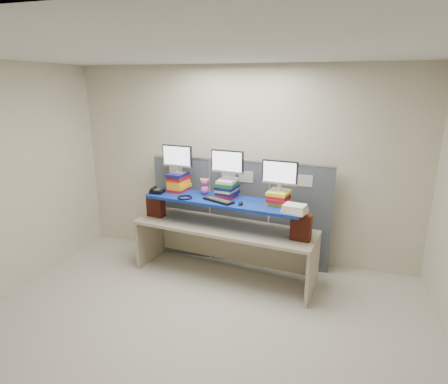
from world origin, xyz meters
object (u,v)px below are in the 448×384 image
(desk, at_px, (224,236))
(keyboard, at_px, (219,200))
(blue_board, at_px, (224,201))
(desk_phone, at_px, (157,191))
(monitor_center, at_px, (227,163))
(monitor_right, at_px, (280,174))
(monitor_left, at_px, (177,157))

(desk, height_order, keyboard, keyboard)
(blue_board, relative_size, desk_phone, 11.00)
(monitor_center, xyz_separation_m, desk_phone, (-0.98, -0.09, -0.43))
(blue_board, xyz_separation_m, monitor_right, (0.70, 0.02, 0.40))
(blue_board, relative_size, monitor_center, 4.68)
(monitor_center, bearing_deg, blue_board, -86.72)
(monitor_center, relative_size, monitor_right, 1.00)
(desk, distance_m, monitor_right, 1.13)
(blue_board, xyz_separation_m, monitor_left, (-0.73, 0.22, 0.49))
(monitor_left, distance_m, desk_phone, 0.54)
(monitor_right, bearing_deg, monitor_center, 180.00)
(monitor_center, distance_m, keyboard, 0.49)
(desk, distance_m, keyboard, 0.53)
(monitor_right, distance_m, keyboard, 0.84)
(desk, xyz_separation_m, monitor_left, (-0.73, 0.22, 0.98))
(monitor_left, relative_size, keyboard, 0.99)
(desk, bearing_deg, monitor_right, 9.71)
(desk, xyz_separation_m, blue_board, (-0.00, 0.00, 0.49))
(blue_board, relative_size, monitor_left, 4.68)
(monitor_right, xyz_separation_m, desk_phone, (-1.67, 0.01, -0.35))
(desk, bearing_deg, keyboard, -107.30)
(monitor_center, bearing_deg, desk, -86.72)
(monitor_left, bearing_deg, desk, -8.94)
(desk, relative_size, keyboard, 5.56)
(desk_phone, bearing_deg, blue_board, -6.35)
(monitor_center, bearing_deg, monitor_right, -0.00)
(monitor_right, height_order, keyboard, monitor_right)
(monitor_center, bearing_deg, keyboard, -96.37)
(desk, distance_m, monitor_center, 0.97)
(blue_board, bearing_deg, monitor_right, 9.71)
(desk, xyz_separation_m, monitor_center, (0.01, 0.12, 0.97))
(monitor_left, bearing_deg, monitor_right, -0.00)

